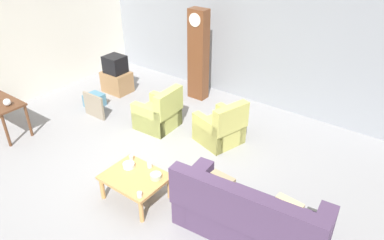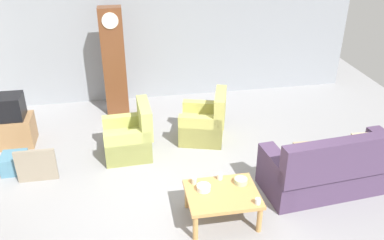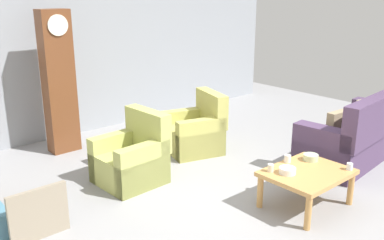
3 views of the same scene
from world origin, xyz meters
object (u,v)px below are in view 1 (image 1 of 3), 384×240
at_px(cup_white_porcelain, 150,165).
at_px(cup_cream_tall, 131,158).
at_px(bowl_white_stacked, 129,165).
at_px(armchair_olive_near, 159,114).
at_px(grandfather_clock, 198,55).
at_px(tv_stand_cabinet, 117,82).
at_px(couch_floral, 249,217).
at_px(cup_blue_rimmed, 140,195).
at_px(armchair_olive_far, 221,129).
at_px(tv_crt, 115,64).
at_px(coffee_table_wood, 135,179).
at_px(bowl_shallow_green, 156,176).
at_px(storage_box_blue, 94,100).
at_px(glass_dome_cloche, 7,102).
at_px(framed_picture_leaning, 94,106).

height_order(cup_white_porcelain, cup_cream_tall, cup_white_porcelain).
bearing_deg(bowl_white_stacked, armchair_olive_near, 117.31).
relative_size(grandfather_clock, tv_stand_cabinet, 3.17).
bearing_deg(couch_floral, cup_blue_rimmed, -155.07).
distance_m(armchair_olive_far, tv_crt, 3.42).
bearing_deg(cup_white_porcelain, cup_blue_rimmed, -59.61).
bearing_deg(grandfather_clock, bowl_white_stacked, -72.32).
bearing_deg(coffee_table_wood, cup_cream_tall, 141.73).
bearing_deg(armchair_olive_far, bowl_shallow_green, -87.38).
distance_m(couch_floral, coffee_table_wood, 1.85).
bearing_deg(storage_box_blue, cup_cream_tall, -28.12).
bearing_deg(cup_blue_rimmed, bowl_shallow_green, 101.44).
height_order(armchair_olive_near, coffee_table_wood, armchair_olive_near).
bearing_deg(glass_dome_cloche, cup_cream_tall, 8.70).
distance_m(tv_stand_cabinet, cup_white_porcelain, 3.92).
relative_size(tv_crt, storage_box_blue, 1.23).
relative_size(armchair_olive_near, glass_dome_cloche, 6.46).
relative_size(armchair_olive_near, cup_cream_tall, 10.18).
xyz_separation_m(storage_box_blue, bowl_shallow_green, (3.30, -1.53, 0.33)).
height_order(cup_blue_rimmed, cup_cream_tall, cup_cream_tall).
relative_size(cup_white_porcelain, cup_cream_tall, 1.01).
bearing_deg(grandfather_clock, tv_crt, -152.20).
height_order(grandfather_clock, bowl_shallow_green, grandfather_clock).
distance_m(couch_floral, tv_stand_cabinet, 5.44).
relative_size(couch_floral, coffee_table_wood, 2.26).
distance_m(armchair_olive_near, glass_dome_cloche, 2.95).
distance_m(cup_blue_rimmed, bowl_shallow_green, 0.47).
bearing_deg(tv_crt, glass_dome_cloche, -90.95).
bearing_deg(cup_white_porcelain, bowl_white_stacked, -143.20).
bearing_deg(framed_picture_leaning, cup_blue_rimmed, -28.90).
bearing_deg(armchair_olive_far, framed_picture_leaning, -163.88).
distance_m(armchair_olive_near, bowl_white_stacked, 2.00).
xyz_separation_m(storage_box_blue, glass_dome_cloche, (-0.20, -1.87, 0.67)).
bearing_deg(couch_floral, cup_cream_tall, -177.29).
bearing_deg(couch_floral, bowl_white_stacked, -172.77).
relative_size(armchair_olive_far, bowl_shallow_green, 5.43).
height_order(coffee_table_wood, tv_crt, tv_crt).
relative_size(armchair_olive_near, grandfather_clock, 0.43).
xyz_separation_m(tv_crt, framed_picture_leaning, (0.56, -1.22, -0.46)).
bearing_deg(tv_crt, grandfather_clock, 27.80).
bearing_deg(bowl_white_stacked, tv_stand_cabinet, 139.88).
distance_m(armchair_olive_near, bowl_shallow_green, 2.25).
distance_m(tv_stand_cabinet, bowl_shallow_green, 4.22).
bearing_deg(bowl_shallow_green, armchair_olive_far, 92.62).
relative_size(tv_stand_cabinet, cup_cream_tall, 7.52).
xyz_separation_m(armchair_olive_far, tv_crt, (-3.37, 0.41, 0.43)).
distance_m(coffee_table_wood, cup_cream_tall, 0.44).
xyz_separation_m(coffee_table_wood, cup_white_porcelain, (0.04, 0.31, 0.11)).
xyz_separation_m(armchair_olive_near, cup_white_porcelain, (1.18, -1.57, 0.18)).
bearing_deg(cup_white_porcelain, tv_crt, 144.69).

